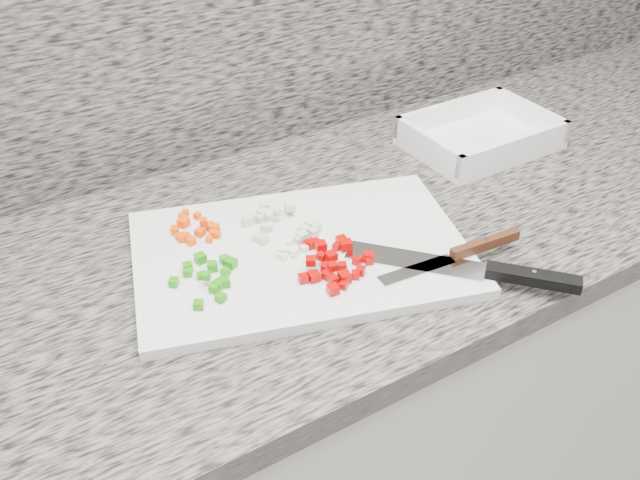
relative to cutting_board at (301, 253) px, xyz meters
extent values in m
cube|color=silver|center=(0.00, 0.05, -0.48)|extent=(3.92, 0.62, 0.86)
cube|color=#66615A|center=(0.00, 0.05, -0.03)|extent=(3.96, 0.64, 0.04)
cube|color=silver|center=(0.00, 0.00, 0.00)|extent=(0.55, 0.45, 0.02)
cube|color=#FF4505|center=(-0.09, 0.11, 0.01)|extent=(0.01, 0.01, 0.01)
cube|color=#FF4505|center=(-0.13, 0.10, 0.01)|extent=(0.01, 0.01, 0.01)
cube|color=#FF4505|center=(-0.14, 0.14, 0.01)|extent=(0.01, 0.01, 0.01)
cube|color=#FF4505|center=(-0.14, 0.13, 0.01)|extent=(0.01, 0.01, 0.01)
cube|color=#FF4505|center=(-0.11, 0.17, 0.01)|extent=(0.01, 0.01, 0.01)
cube|color=#FF4505|center=(-0.11, 0.11, 0.01)|extent=(0.02, 0.02, 0.01)
cube|color=#FF4505|center=(-0.13, 0.11, 0.01)|extent=(0.01, 0.01, 0.01)
cube|color=#FF4505|center=(-0.09, 0.12, 0.01)|extent=(0.01, 0.01, 0.01)
cube|color=#FF4505|center=(-0.12, 0.17, 0.01)|extent=(0.01, 0.01, 0.01)
cube|color=#FF4505|center=(-0.09, 0.09, 0.01)|extent=(0.01, 0.01, 0.01)
cube|color=#FF4505|center=(-0.14, 0.12, 0.01)|extent=(0.01, 0.01, 0.01)
cube|color=#FF4505|center=(-0.11, 0.09, 0.01)|extent=(0.01, 0.01, 0.01)
cube|color=#FF4505|center=(-0.14, 0.11, 0.01)|extent=(0.02, 0.02, 0.01)
cube|color=#FF4505|center=(-0.10, 0.15, 0.01)|extent=(0.01, 0.01, 0.01)
cube|color=#FF4505|center=(-0.10, 0.10, 0.01)|extent=(0.01, 0.01, 0.01)
cube|color=#FF4505|center=(-0.14, 0.11, 0.01)|extent=(0.01, 0.01, 0.01)
cube|color=#FF4505|center=(-0.12, 0.15, 0.01)|extent=(0.01, 0.01, 0.01)
cube|color=#FF4505|center=(-0.12, 0.15, 0.01)|extent=(0.01, 0.01, 0.01)
cube|color=#FF4505|center=(-0.10, 0.12, 0.02)|extent=(0.01, 0.01, 0.01)
cube|color=#FF4505|center=(-0.12, 0.14, 0.01)|extent=(0.02, 0.02, 0.01)
cube|color=#FF4505|center=(-0.13, 0.15, 0.01)|extent=(0.01, 0.01, 0.01)
cube|color=#FF4505|center=(-0.09, 0.11, 0.01)|extent=(0.02, 0.02, 0.01)
cube|color=beige|center=(-0.02, 0.07, 0.01)|extent=(0.02, 0.02, 0.01)
cube|color=beige|center=(0.01, 0.08, 0.02)|extent=(0.01, 0.01, 0.01)
cube|color=beige|center=(-0.02, 0.09, 0.01)|extent=(0.01, 0.01, 0.01)
cube|color=beige|center=(-0.04, 0.10, 0.02)|extent=(0.02, 0.02, 0.01)
cube|color=beige|center=(-0.02, 0.07, 0.01)|extent=(0.02, 0.02, 0.01)
cube|color=beige|center=(0.00, 0.12, 0.01)|extent=(0.02, 0.02, 0.01)
cube|color=beige|center=(-0.01, 0.10, 0.02)|extent=(0.02, 0.02, 0.01)
cube|color=beige|center=(0.01, 0.02, 0.02)|extent=(0.02, 0.02, 0.01)
cube|color=beige|center=(0.04, 0.03, 0.01)|extent=(0.01, 0.01, 0.01)
cube|color=beige|center=(0.03, 0.02, 0.01)|extent=(0.01, 0.01, 0.01)
cube|color=beige|center=(0.01, 0.11, 0.01)|extent=(0.01, 0.01, 0.01)
cube|color=beige|center=(0.01, 0.10, 0.01)|extent=(0.02, 0.02, 0.01)
cube|color=beige|center=(0.03, 0.08, 0.03)|extent=(0.02, 0.02, 0.01)
cube|color=beige|center=(0.02, 0.03, 0.02)|extent=(0.02, 0.02, 0.01)
cube|color=beige|center=(-0.01, 0.08, 0.02)|extent=(0.01, 0.01, 0.01)
cube|color=beige|center=(-0.05, 0.06, 0.01)|extent=(0.01, 0.01, 0.01)
cube|color=beige|center=(-0.03, 0.10, 0.02)|extent=(0.02, 0.02, 0.01)
cube|color=beige|center=(0.04, 0.09, 0.01)|extent=(0.02, 0.02, 0.01)
cube|color=beige|center=(0.04, 0.04, 0.01)|extent=(0.01, 0.01, 0.01)
cube|color=beige|center=(-0.04, 0.04, 0.01)|extent=(0.02, 0.02, 0.01)
cube|color=beige|center=(0.00, 0.01, 0.01)|extent=(0.01, 0.01, 0.01)
cube|color=#22880C|center=(-0.17, 0.03, 0.01)|extent=(0.02, 0.02, 0.01)
cube|color=#22880C|center=(-0.19, 0.02, 0.01)|extent=(0.01, 0.01, 0.01)
cube|color=#22880C|center=(-0.19, 0.02, 0.01)|extent=(0.02, 0.02, 0.01)
cube|color=#22880C|center=(-0.15, -0.04, 0.01)|extent=(0.02, 0.02, 0.01)
cube|color=#22880C|center=(-0.13, -0.02, 0.01)|extent=(0.02, 0.02, 0.01)
cube|color=#22880C|center=(-0.11, 0.01, 0.02)|extent=(0.02, 0.02, 0.01)
cube|color=#22880C|center=(-0.13, 0.02, 0.01)|extent=(0.02, 0.02, 0.01)
cube|color=#22880C|center=(-0.15, 0.01, 0.01)|extent=(0.01, 0.01, 0.01)
cube|color=#22880C|center=(-0.18, -0.04, 0.01)|extent=(0.02, 0.02, 0.01)
cube|color=#22880C|center=(-0.14, -0.02, 0.01)|extent=(0.02, 0.02, 0.01)
cube|color=#22880C|center=(-0.15, -0.02, 0.01)|extent=(0.02, 0.02, 0.01)
cube|color=#22880C|center=(-0.16, 0.04, 0.01)|extent=(0.01, 0.01, 0.01)
cube|color=#22880C|center=(-0.13, 0.02, 0.01)|extent=(0.02, 0.02, 0.01)
cube|color=#22880C|center=(-0.15, 0.00, 0.02)|extent=(0.02, 0.02, 0.01)
cube|color=#22880C|center=(-0.12, 0.00, 0.01)|extent=(0.01, 0.01, 0.01)
cube|color=#22880C|center=(-0.11, 0.03, 0.01)|extent=(0.01, 0.01, 0.01)
cube|color=#22880C|center=(-0.14, 0.05, 0.02)|extent=(0.02, 0.02, 0.01)
cube|color=#B10302|center=(-0.04, -0.07, 0.01)|extent=(0.02, 0.02, 0.01)
cube|color=#B10302|center=(0.06, -0.04, 0.02)|extent=(0.02, 0.02, 0.01)
cube|color=#B10302|center=(-0.01, -0.08, 0.01)|extent=(0.02, 0.02, 0.01)
cube|color=#B10302|center=(0.00, -0.09, 0.01)|extent=(0.01, 0.01, 0.01)
cube|color=#B10302|center=(0.02, -0.01, 0.01)|extent=(0.02, 0.02, 0.01)
cube|color=#B10302|center=(-0.02, -0.05, 0.03)|extent=(0.02, 0.02, 0.01)
cube|color=#B10302|center=(0.01, -0.01, 0.01)|extent=(0.01, 0.01, 0.01)
cube|color=#B10302|center=(0.05, -0.04, 0.02)|extent=(0.02, 0.02, 0.01)
cube|color=#B10302|center=(0.00, -0.08, 0.02)|extent=(0.02, 0.02, 0.01)
cube|color=#B10302|center=(0.07, -0.08, 0.02)|extent=(0.02, 0.02, 0.01)
cube|color=#B10302|center=(0.02, -0.07, 0.01)|extent=(0.02, 0.02, 0.01)
cube|color=#B10302|center=(0.03, -0.10, 0.01)|extent=(0.02, 0.02, 0.01)
cube|color=#B10302|center=(0.04, -0.10, 0.01)|extent=(0.02, 0.02, 0.01)
cube|color=#B10302|center=(0.00, -0.11, 0.01)|extent=(0.02, 0.02, 0.01)
cube|color=#B10302|center=(0.01, -0.03, 0.03)|extent=(0.02, 0.02, 0.01)
cube|color=#B10302|center=(0.04, -0.03, 0.01)|extent=(0.01, 0.01, 0.01)
cube|color=#B10302|center=(0.00, -0.07, 0.02)|extent=(0.02, 0.02, 0.01)
cube|color=#B10302|center=(0.01, -0.05, 0.02)|extent=(0.02, 0.02, 0.01)
cube|color=#B10302|center=(0.06, -0.08, 0.01)|extent=(0.01, 0.01, 0.01)
cube|color=#B10302|center=(0.01, 0.00, 0.01)|extent=(0.01, 0.01, 0.01)
cube|color=#B10302|center=(0.05, -0.07, 0.01)|extent=(0.01, 0.01, 0.01)
cube|color=#B10302|center=(0.00, -0.05, 0.02)|extent=(0.01, 0.01, 0.01)
cube|color=#B10302|center=(0.06, -0.03, 0.01)|extent=(0.02, 0.02, 0.01)
cube|color=#B10302|center=(-0.02, -0.07, 0.02)|extent=(0.02, 0.02, 0.01)
cube|color=#B10302|center=(0.01, -0.10, 0.02)|extent=(0.02, 0.02, 0.01)
cube|color=#B10302|center=(0.01, -0.06, 0.03)|extent=(0.01, 0.01, 0.01)
cube|color=#B10302|center=(0.06, -0.02, 0.02)|extent=(0.02, 0.02, 0.01)
cube|color=#B10302|center=(-0.02, -0.11, 0.02)|extent=(0.02, 0.02, 0.01)
cube|color=#F3E8BC|center=(-0.01, 0.02, 0.01)|extent=(0.01, 0.01, 0.01)
cube|color=#F3E8BC|center=(-0.02, -0.01, 0.01)|extent=(0.01, 0.01, 0.01)
cube|color=#F3E8BC|center=(-0.01, 0.00, 0.01)|extent=(0.01, 0.01, 0.01)
cube|color=#F3E8BC|center=(-0.02, -0.01, 0.01)|extent=(0.01, 0.01, 0.01)
cube|color=#F3E8BC|center=(-0.02, -0.01, 0.01)|extent=(0.01, 0.01, 0.01)
cube|color=#F3E8BC|center=(-0.04, 0.00, 0.01)|extent=(0.01, 0.01, 0.01)
cube|color=#F3E8BC|center=(0.00, -0.01, 0.01)|extent=(0.01, 0.01, 0.01)
cube|color=#F3E8BC|center=(-0.03, 0.00, 0.01)|extent=(0.01, 0.01, 0.01)
cube|color=#F3E8BC|center=(-0.03, -0.01, 0.01)|extent=(0.01, 0.01, 0.01)
cube|color=#B8BBBF|center=(0.12, -0.11, 0.01)|extent=(0.16, 0.18, 0.00)
cube|color=black|center=(0.23, -0.23, 0.02)|extent=(0.10, 0.11, 0.02)
cylinder|color=#B8BBBF|center=(0.23, -0.23, 0.03)|extent=(0.01, 0.01, 0.00)
cube|color=#B8BBBF|center=(0.11, -0.13, 0.01)|extent=(0.12, 0.03, 0.00)
cube|color=#4A2012|center=(0.23, -0.14, 0.02)|extent=(0.12, 0.02, 0.02)
cylinder|color=#B8BBBF|center=(0.23, -0.14, 0.03)|extent=(0.01, 0.01, 0.00)
cube|color=white|center=(0.46, 0.13, 0.00)|extent=(0.26, 0.19, 0.01)
cube|color=white|center=(0.46, 0.21, 0.03)|extent=(0.26, 0.01, 0.04)
cube|color=white|center=(0.46, 0.04, 0.03)|extent=(0.26, 0.01, 0.04)
cube|color=white|center=(0.59, 0.13, 0.03)|extent=(0.01, 0.19, 0.04)
cube|color=white|center=(0.34, 0.13, 0.03)|extent=(0.01, 0.19, 0.04)
camera|label=1|loc=(-0.42, -0.73, 0.62)|focal=40.00mm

